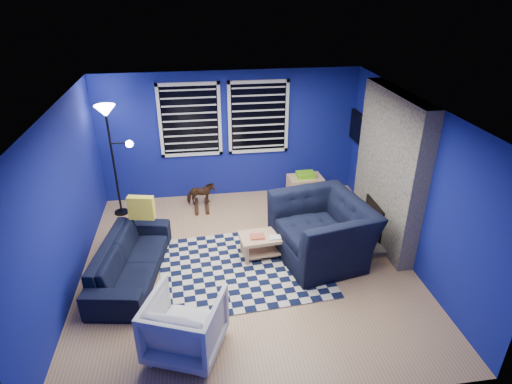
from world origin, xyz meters
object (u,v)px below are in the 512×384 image
at_px(coffee_table, 265,241).
at_px(cabinet, 305,189).
at_px(sofa, 131,260).
at_px(armchair_big, 322,230).
at_px(rocking_horse, 201,194).
at_px(tv, 361,131).
at_px(armchair_bent, 185,324).
at_px(floor_lamp, 109,127).

height_order(coffee_table, cabinet, cabinet).
bearing_deg(cabinet, sofa, -152.08).
height_order(armchair_big, rocking_horse, armchair_big).
relative_size(armchair_big, rocking_horse, 2.77).
height_order(sofa, coffee_table, sofa).
distance_m(tv, rocking_horse, 3.28).
bearing_deg(cabinet, coffee_table, -126.08).
distance_m(armchair_bent, coffee_table, 2.16).
bearing_deg(armchair_bent, floor_lamp, -49.73).
distance_m(cabinet, floor_lamp, 3.80).
bearing_deg(tv, rocking_horse, -179.23).
relative_size(tv, cabinet, 1.48).
distance_m(armchair_bent, cabinet, 4.18).
relative_size(tv, sofa, 0.50).
bearing_deg(armchair_big, sofa, -100.34).
relative_size(armchair_big, armchair_bent, 1.72).
bearing_deg(sofa, tv, -54.72).
relative_size(tv, rocking_horse, 1.89).
bearing_deg(rocking_horse, tv, -97.93).
xyz_separation_m(sofa, cabinet, (3.12, 1.94, -0.01)).
bearing_deg(rocking_horse, cabinet, -99.91).
distance_m(armchair_big, cabinet, 1.87).
bearing_deg(coffee_table, cabinet, 57.87).
bearing_deg(armchair_bent, coffee_table, -103.74).
distance_m(sofa, armchair_bent, 1.73).
distance_m(sofa, coffee_table, 2.06).
height_order(armchair_big, cabinet, armchair_big).
bearing_deg(rocking_horse, coffee_table, -160.08).
bearing_deg(coffee_table, armchair_big, -8.91).
height_order(rocking_horse, coffee_table, rocking_horse).
distance_m(sofa, rocking_horse, 2.27).
distance_m(coffee_table, floor_lamp, 3.33).
height_order(tv, coffee_table, tv).
bearing_deg(armchair_big, armchair_bent, -64.65).
bearing_deg(floor_lamp, cabinet, -0.80).
relative_size(sofa, cabinet, 2.97).
height_order(tv, floor_lamp, floor_lamp).
bearing_deg(armchair_bent, tv, -111.98).
xyz_separation_m(cabinet, floor_lamp, (-3.52, 0.05, 1.42)).
distance_m(armchair_big, armchair_bent, 2.68).
relative_size(sofa, floor_lamp, 0.97).
bearing_deg(coffee_table, tv, 40.17).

